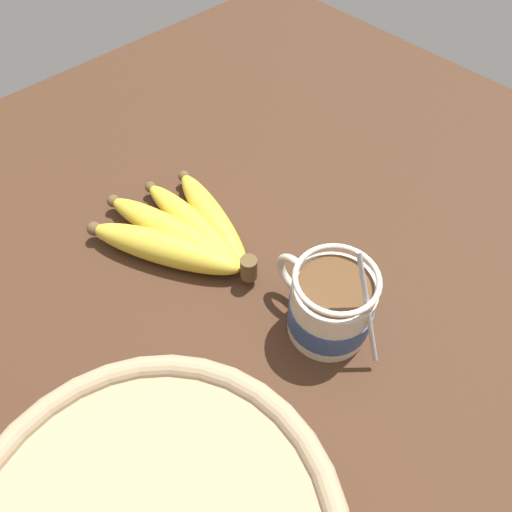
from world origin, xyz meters
TOP-DOWN VIEW (x-y plane):
  - table at (0.00, 0.00)cm, footprint 120.92×120.92cm
  - coffee_mug at (-5.16, -3.43)cm, footprint 14.69×8.97cm
  - banana_bunch at (15.23, 0.38)cm, footprint 22.53×17.64cm

SIDE VIEW (x-z plane):
  - table at x=0.00cm, z-range 0.00..2.58cm
  - banana_bunch at x=15.23cm, z-range 2.32..6.56cm
  - coffee_mug at x=-5.16cm, z-range -0.73..14.18cm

